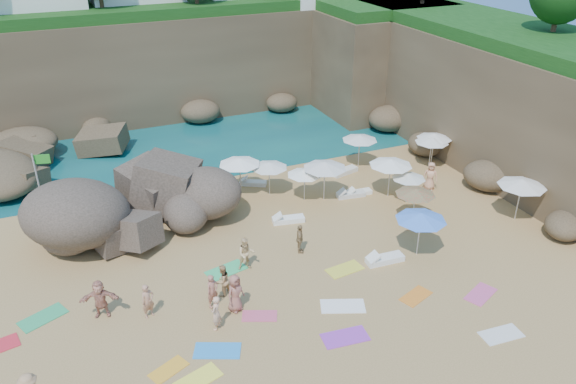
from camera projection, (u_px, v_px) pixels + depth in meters
name	position (u px, v px, depth m)	size (l,w,h in m)	color
ground	(275.00, 261.00, 27.75)	(120.00, 120.00, 0.00)	tan
seawater	(153.00, 93.00, 52.18)	(120.00, 120.00, 0.00)	#0C4751
cliff_back	(183.00, 60.00, 46.98)	(44.00, 8.00, 8.00)	brown
cliff_right	(482.00, 92.00, 39.15)	(8.00, 30.00, 8.00)	brown
cliff_corner	(369.00, 56.00, 48.22)	(10.00, 12.00, 8.00)	brown
rock_promontory	(28.00, 172.00, 36.88)	(12.00, 7.00, 2.00)	brown
rock_outcrop	(147.00, 219.00, 31.36)	(8.65, 6.49, 3.46)	brown
flag_pole	(41.00, 182.00, 29.20)	(0.86, 0.22, 4.43)	silver
parasol_0	(269.00, 165.00, 33.21)	(2.23, 2.23, 2.11)	silver
parasol_1	(305.00, 172.00, 32.61)	(2.08, 2.08, 1.97)	silver
parasol_2	(325.00, 165.00, 32.47)	(2.58, 2.58, 2.44)	silver
parasol_3	(434.00, 136.00, 37.11)	(2.32, 2.32, 2.19)	silver
parasol_4	(360.00, 138.00, 36.82)	(2.34, 2.34, 2.22)	silver
parasol_5	(240.00, 161.00, 33.14)	(2.50, 2.50, 2.36)	silver
parasol_6	(416.00, 192.00, 30.21)	(2.20, 2.20, 2.08)	silver
parasol_7	(391.00, 162.00, 32.87)	(2.56, 2.56, 2.42)	silver
parasol_8	(432.00, 140.00, 36.74)	(2.21, 2.21, 2.09)	silver
parasol_9	(409.00, 176.00, 32.39)	(1.97, 1.97, 1.86)	silver
parasol_10	(421.00, 217.00, 27.26)	(2.52, 2.52, 2.38)	silver
parasol_11	(522.00, 183.00, 30.37)	(2.61, 2.61, 2.47)	silver
lounger_0	(345.00, 171.00, 36.63)	(1.88, 0.63, 0.29)	silver
lounger_1	(253.00, 183.00, 35.13)	(1.66, 0.55, 0.26)	silver
lounger_2	(359.00, 193.00, 33.99)	(1.57, 0.52, 0.24)	white
lounger_3	(288.00, 220.00, 31.08)	(1.78, 0.59, 0.28)	white
lounger_4	(351.00, 194.00, 33.75)	(1.73, 0.58, 0.27)	silver
lounger_5	(385.00, 259.00, 27.61)	(1.90, 0.63, 0.30)	white
towel_1	(260.00, 316.00, 24.03)	(1.50, 0.75, 0.03)	#CF506D
towel_2	(169.00, 370.00, 21.27)	(1.46, 0.73, 0.03)	#F3A226
towel_3	(226.00, 270.00, 27.00)	(1.93, 0.97, 0.03)	#34B86B
towel_4	(198.00, 379.00, 20.84)	(1.72, 0.86, 0.03)	#FFF143
towel_5	(343.00, 306.00, 24.61)	(1.94, 0.97, 0.03)	white
towel_6	(345.00, 337.00, 22.85)	(1.90, 0.95, 0.03)	purple
towel_8	(217.00, 351.00, 22.16)	(1.83, 0.92, 0.03)	#298BDF
towel_9	(481.00, 294.00, 25.36)	(1.71, 0.85, 0.03)	#D05187
towel_10	(416.00, 296.00, 25.24)	(1.56, 0.78, 0.03)	orange
towel_11	(43.00, 317.00, 23.93)	(1.92, 0.96, 0.03)	#2D9D5F
towel_12	(345.00, 269.00, 27.08)	(1.78, 0.89, 0.03)	yellow
towel_13	(501.00, 334.00, 22.99)	(1.74, 0.87, 0.03)	silver
person_stand_0	(148.00, 301.00, 23.69)	(0.58, 0.38, 1.59)	tan
person_stand_1	(223.00, 281.00, 25.01)	(0.75, 0.59, 1.55)	tan
person_stand_2	(181.00, 206.00, 30.84)	(1.17, 0.48, 1.82)	#EAA185
person_stand_3	(300.00, 239.00, 28.08)	(0.92, 0.38, 1.57)	#98774C
person_stand_4	(430.00, 176.00, 34.25)	(0.88, 0.48, 1.80)	tan
person_stand_5	(128.00, 174.00, 34.81)	(1.42, 0.41, 1.53)	tan
person_stand_6	(216.00, 313.00, 22.99)	(0.58, 0.38, 1.60)	#EEAE87
person_lie_2	(236.00, 306.00, 24.28)	(0.87, 1.78, 0.47)	#A26051
person_lie_3	(102.00, 311.00, 23.96)	(1.63, 1.76, 0.47)	tan
person_lie_4	(213.00, 303.00, 24.53)	(0.58, 1.60, 0.38)	#A76453
person_lie_5	(246.00, 263.00, 26.99)	(0.82, 1.68, 0.64)	#E2BB80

